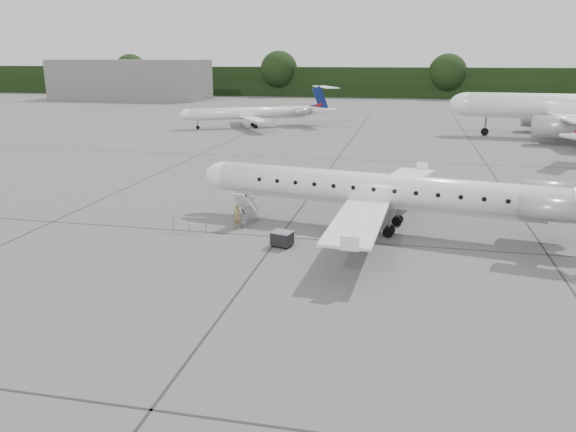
# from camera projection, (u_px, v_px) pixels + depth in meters

# --- Properties ---
(ground) EXTENTS (320.00, 320.00, 0.00)m
(ground) POSITION_uv_depth(u_px,v_px,m) (374.00, 273.00, 28.93)
(ground) COLOR slate
(ground) RESTS_ON ground
(treeline) EXTENTS (260.00, 4.00, 8.00)m
(treeline) POSITION_uv_depth(u_px,v_px,m) (406.00, 83.00, 150.07)
(treeline) COLOR black
(treeline) RESTS_ON ground
(terminal_building) EXTENTS (40.00, 14.00, 10.00)m
(terminal_building) POSITION_uv_depth(u_px,v_px,m) (130.00, 80.00, 145.13)
(terminal_building) COLOR slate
(terminal_building) RESTS_ON ground
(main_regional_jet) EXTENTS (31.43, 25.03, 7.25)m
(main_regional_jet) POSITION_uv_depth(u_px,v_px,m) (380.00, 174.00, 35.48)
(main_regional_jet) COLOR white
(main_regional_jet) RESTS_ON ground
(airstair) EXTENTS (1.23, 2.36, 2.27)m
(airstair) POSITION_uv_depth(u_px,v_px,m) (246.00, 207.00, 37.29)
(airstair) COLOR white
(airstair) RESTS_ON ground
(passenger) EXTENTS (0.60, 0.40, 1.65)m
(passenger) POSITION_uv_depth(u_px,v_px,m) (237.00, 216.00, 36.25)
(passenger) COLOR olive
(passenger) RESTS_ON ground
(safety_railing) EXTENTS (2.20, 0.11, 1.00)m
(safety_railing) POSITION_uv_depth(u_px,v_px,m) (189.00, 225.00, 35.60)
(safety_railing) COLOR gray
(safety_railing) RESTS_ON ground
(baggage_cart) EXTENTS (1.34, 1.19, 0.99)m
(baggage_cart) POSITION_uv_depth(u_px,v_px,m) (282.00, 239.00, 32.89)
(baggage_cart) COLOR black
(baggage_cart) RESTS_ON ground
(bg_narrowbody) EXTENTS (34.94, 26.39, 11.92)m
(bg_narrowbody) POSITION_uv_depth(u_px,v_px,m) (571.00, 94.00, 74.95)
(bg_narrowbody) COLOR white
(bg_narrowbody) RESTS_ON ground
(bg_regional_left) EXTENTS (29.01, 26.21, 6.24)m
(bg_regional_left) POSITION_uv_depth(u_px,v_px,m) (248.00, 107.00, 87.48)
(bg_regional_left) COLOR white
(bg_regional_left) RESTS_ON ground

